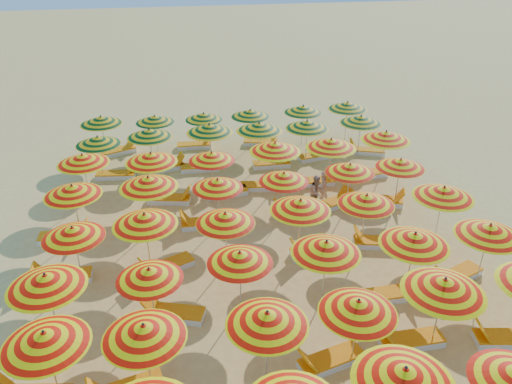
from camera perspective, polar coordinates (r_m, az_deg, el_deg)
ground at (r=17.97m, az=0.29°, el=-5.25°), size 120.00×120.00×0.00m
umbrella_3 at (r=10.96m, az=16.62°, el=-19.49°), size 2.39×2.39×2.25m
umbrella_6 at (r=12.35m, az=-22.99°, el=-15.19°), size 2.14×2.14×2.10m
umbrella_7 at (r=11.92m, az=-12.68°, el=-15.27°), size 2.04×2.04×2.06m
umbrella_8 at (r=11.90m, az=1.29°, el=-14.27°), size 2.41×2.41×2.10m
umbrella_9 at (r=12.51m, az=11.60°, el=-12.72°), size 2.37×2.37×2.06m
umbrella_10 at (r=13.47m, az=20.71°, el=-9.98°), size 2.27×2.27×2.23m
umbrella_12 at (r=13.96m, az=-22.88°, el=-9.36°), size 2.24×2.24×2.15m
umbrella_13 at (r=13.75m, az=-12.10°, el=-9.16°), size 1.95×1.95×1.92m
umbrella_14 at (r=13.97m, az=-1.85°, el=-7.50°), size 2.16×2.16×1.98m
umbrella_15 at (r=14.27m, az=8.03°, el=-6.28°), size 2.61×2.61×2.14m
umbrella_16 at (r=15.15m, az=17.68°, el=-5.14°), size 2.53×2.53×2.16m
umbrella_17 at (r=16.43m, az=25.12°, el=-4.00°), size 2.29×2.29×2.13m
umbrella_18 at (r=15.98m, az=-20.20°, el=-4.36°), size 2.27×2.27×2.00m
umbrella_19 at (r=15.75m, az=-12.60°, el=-3.07°), size 2.27×2.27×2.16m
umbrella_20 at (r=15.71m, az=-3.52°, el=-3.00°), size 2.34×2.34×2.02m
umbrella_21 at (r=16.24m, az=5.11°, el=-1.51°), size 2.64×2.64×2.14m
umbrella_22 at (r=17.08m, az=12.51°, el=-0.87°), size 2.06×2.06×2.04m
umbrella_23 at (r=18.02m, az=20.66°, el=-0.02°), size 2.65×2.65×2.19m
umbrella_24 at (r=18.27m, az=-20.25°, el=0.18°), size 2.34×2.34×2.11m
umbrella_25 at (r=17.91m, az=-12.19°, el=1.11°), size 2.54×2.54×2.21m
umbrella_26 at (r=17.93m, az=-4.41°, el=0.94°), size 2.31×2.31×1.95m
umbrella_27 at (r=18.39m, az=3.21°, el=1.71°), size 2.23×2.23×1.96m
umbrella_28 at (r=19.28m, az=10.69°, el=2.66°), size 2.30×2.30×2.00m
umbrella_29 at (r=20.10m, az=16.18°, el=3.15°), size 2.42×2.42×2.02m
umbrella_30 at (r=20.55m, az=-19.20°, el=3.56°), size 2.56×2.56×2.14m
umbrella_31 at (r=19.89m, az=-11.91°, el=3.85°), size 2.45×2.45×2.17m
umbrella_32 at (r=20.10m, az=-5.09°, el=4.06°), size 2.37×2.37×1.97m
umbrella_33 at (r=20.32m, az=2.19°, el=5.15°), size 2.29×2.29×2.23m
umbrella_34 at (r=20.92m, az=8.57°, el=5.51°), size 2.76×2.76×2.22m
umbrella_35 at (r=22.14m, az=14.63°, el=6.22°), size 2.59×2.59×2.24m
umbrella_36 at (r=22.49m, az=-17.63°, el=5.63°), size 2.19×2.19×2.03m
umbrella_37 at (r=22.55m, az=-12.09°, el=6.60°), size 2.14×2.14×2.11m
umbrella_38 at (r=22.43m, az=-5.34°, el=7.24°), size 2.52×2.52×2.21m
umbrella_39 at (r=22.53m, az=0.38°, el=7.46°), size 2.75×2.75×2.21m
umbrella_40 at (r=23.13m, az=5.87°, el=7.67°), size 2.32×2.32×2.13m
umbrella_41 at (r=24.21m, az=11.91°, el=8.12°), size 2.58×2.58×2.11m
umbrella_42 at (r=24.75m, az=-17.30°, el=7.84°), size 2.49×2.49×2.09m
umbrella_43 at (r=24.69m, az=-11.50°, el=8.17°), size 2.34×2.34×1.93m
umbrella_44 at (r=24.75m, az=-6.00°, el=8.58°), size 1.90×1.90×1.91m
umbrella_45 at (r=24.77m, az=-0.65°, el=9.00°), size 1.99×1.99×2.02m
umbrella_46 at (r=25.41m, az=5.41°, el=9.42°), size 1.94×1.94×2.05m
umbrella_47 at (r=26.09m, az=10.42°, el=9.69°), size 2.07×2.07×2.10m
lounger_8 at (r=13.47m, az=8.41°, el=-18.50°), size 1.82×0.99×0.69m
lounger_9 at (r=14.41m, az=17.16°, el=-15.90°), size 1.73×0.58×0.69m
lounger_10 at (r=15.38m, az=26.59°, el=-14.74°), size 1.81×0.89×0.69m
lounger_11 at (r=14.79m, az=-9.50°, el=-13.46°), size 1.83×1.12×0.69m
lounger_12 at (r=15.79m, az=15.47°, el=-11.14°), size 1.74×0.61×0.69m
lounger_13 at (r=17.14m, az=22.00°, el=-8.86°), size 1.82×1.17×0.69m
lounger_14 at (r=17.00m, az=-21.29°, el=-9.04°), size 1.73×0.58×0.69m
lounger_15 at (r=16.56m, az=-10.21°, el=-8.39°), size 1.82×1.25×0.69m
lounger_16 at (r=17.10m, az=6.70°, el=-6.78°), size 1.78×0.73×0.69m
lounger_17 at (r=17.96m, az=13.67°, el=-5.59°), size 1.82×0.99×0.69m
lounger_18 at (r=19.03m, az=-20.96°, el=-4.72°), size 1.75×0.62×0.69m
lounger_19 at (r=18.65m, az=-6.06°, el=-3.52°), size 1.73×0.59×0.69m
lounger_20 at (r=19.29m, az=4.50°, el=-2.29°), size 1.77×0.71×0.69m
lounger_21 at (r=20.03m, az=8.71°, el=-1.32°), size 1.83×1.15×0.69m
lounger_22 at (r=20.67m, az=14.22°, el=-0.92°), size 1.82×1.22×0.69m
lounger_23 at (r=20.44m, az=-9.76°, el=-0.77°), size 1.82×0.95×0.69m
lounger_24 at (r=20.69m, az=-3.48°, el=-0.01°), size 1.79×0.78×0.69m
lounger_25 at (r=21.15m, az=0.67°, el=0.70°), size 1.80×0.83×0.69m
lounger_26 at (r=21.67m, az=6.83°, el=1.20°), size 1.75×0.64×0.69m
lounger_27 at (r=22.70m, az=12.60°, el=2.00°), size 1.80×0.82×0.69m
lounger_28 at (r=22.97m, az=-15.60°, el=1.93°), size 1.79×0.81×0.69m
lounger_29 at (r=23.22m, az=-10.21°, el=2.85°), size 1.82×0.97×0.69m
lounger_30 at (r=22.96m, az=-6.36°, el=2.84°), size 1.76×0.68×0.69m
lounger_31 at (r=23.18m, az=1.90°, el=3.26°), size 1.75×0.63×0.69m
lounger_32 at (r=24.16m, az=6.87°, el=4.13°), size 1.82×0.95×0.69m
lounger_33 at (r=25.14m, az=12.47°, el=4.63°), size 1.83×1.12×0.69m
lounger_34 at (r=25.45m, az=-15.41°, el=4.56°), size 1.82×1.20×0.69m
lounger_35 at (r=25.40m, az=-6.99°, el=5.35°), size 1.75×0.63×0.69m
lounger_36 at (r=25.56m, az=0.64°, el=5.71°), size 1.83×1.03×0.69m
beachgoer_b at (r=19.70m, az=6.96°, el=0.06°), size 0.82×0.75×1.37m
beachgoer_a at (r=20.33m, az=7.72°, el=0.75°), size 0.34×0.48×1.25m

